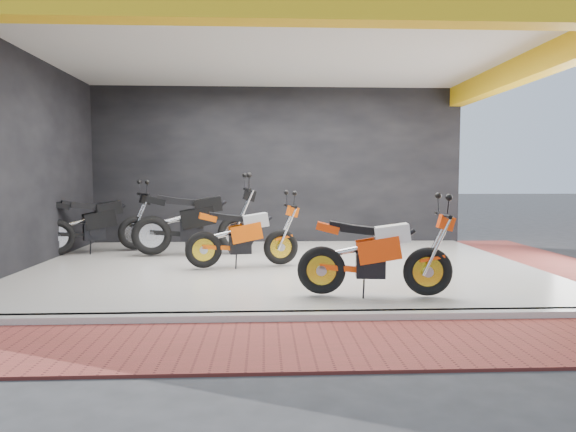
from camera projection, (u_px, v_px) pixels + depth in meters
name	position (u px, v px, depth m)	size (l,w,h in m)	color
ground	(286.00, 299.00, 6.45)	(80.00, 80.00, 0.00)	#2D2D30
showroom_floor	(281.00, 267.00, 8.44)	(8.00, 6.00, 0.10)	white
showroom_ceiling	(281.00, 47.00, 8.17)	(8.40, 6.40, 0.20)	beige
back_wall	(276.00, 167.00, 11.40)	(8.20, 0.20, 3.50)	black
left_wall	(23.00, 163.00, 8.13)	(0.20, 6.20, 3.50)	black
header_beam_front	(290.00, 3.00, 5.21)	(8.40, 0.30, 0.40)	yellow
header_beam_right	(525.00, 69.00, 8.38)	(0.30, 6.40, 0.40)	yellow
floor_kerb	(290.00, 317.00, 5.44)	(8.00, 0.20, 0.10)	white
paver_front	(295.00, 344.00, 4.66)	(9.00, 1.40, 0.03)	#943730
paver_right	(565.00, 267.00, 8.67)	(1.40, 7.00, 0.03)	#943730
moto_hero	(428.00, 248.00, 6.07)	(1.95, 0.72, 1.19)	#FF430A
moto_row_a	(281.00, 230.00, 8.25)	(1.91, 0.71, 1.17)	#DB5009
moto_row_b	(237.00, 215.00, 9.53)	(2.37, 0.88, 1.45)	black
moto_row_d	(135.00, 217.00, 9.98)	(2.16, 0.80, 1.32)	black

